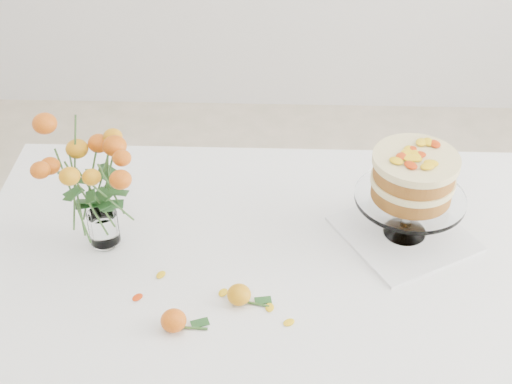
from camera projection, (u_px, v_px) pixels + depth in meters
table at (279, 289)px, 1.64m from camera, size 1.43×0.93×0.76m
napkin at (404, 234)px, 1.67m from camera, size 0.36×0.36×0.01m
cake_stand at (413, 181)px, 1.57m from camera, size 0.25×0.25×0.22m
rose_vase at (94, 171)px, 1.52m from camera, size 0.25×0.25×0.35m
loose_rose_near at (239, 295)px, 1.49m from camera, size 0.09×0.05×0.04m
loose_rose_far at (174, 321)px, 1.43m from camera, size 0.09×0.05×0.04m
stray_petal_a at (223, 293)px, 1.52m from camera, size 0.03×0.02×0.00m
stray_petal_b at (270, 308)px, 1.48m from camera, size 0.03×0.02×0.00m
stray_petal_c at (289, 323)px, 1.45m from camera, size 0.03×0.02×0.00m
stray_petal_d at (161, 275)px, 1.56m from camera, size 0.03×0.02×0.00m
stray_petal_e at (137, 297)px, 1.50m from camera, size 0.03×0.02×0.00m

